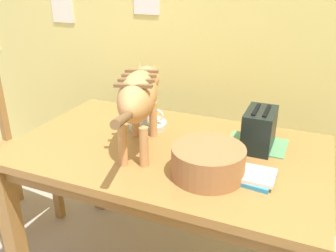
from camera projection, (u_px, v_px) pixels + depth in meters
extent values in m
cube|color=#E5D575|center=(196.00, 5.00, 1.97)|extent=(4.69, 0.10, 2.50)
cube|color=white|center=(62.00, 9.00, 2.25)|extent=(0.16, 0.01, 0.16)
cube|color=white|center=(146.00, 0.00, 2.01)|extent=(0.16, 0.01, 0.16)
cube|color=olive|center=(168.00, 151.00, 1.57)|extent=(1.34, 0.81, 0.03)
cube|color=olive|center=(168.00, 161.00, 1.59)|extent=(1.26, 0.73, 0.07)
cube|color=olive|center=(13.00, 230.00, 1.64)|extent=(0.07, 0.07, 0.69)
cube|color=olive|center=(99.00, 160.00, 2.24)|extent=(0.07, 0.07, 0.69)
cube|color=olive|center=(309.00, 207.00, 1.80)|extent=(0.07, 0.07, 0.69)
ellipsoid|color=tan|center=(138.00, 96.00, 1.45)|extent=(0.26, 0.42, 0.18)
cube|color=brown|center=(133.00, 86.00, 1.33)|extent=(0.14, 0.06, 0.01)
cube|color=brown|center=(136.00, 80.00, 1.40)|extent=(0.14, 0.06, 0.01)
cube|color=brown|center=(139.00, 76.00, 1.46)|extent=(0.14, 0.06, 0.01)
cube|color=brown|center=(142.00, 71.00, 1.52)|extent=(0.14, 0.06, 0.01)
cylinder|color=tan|center=(135.00, 119.00, 1.65)|extent=(0.04, 0.04, 0.16)
cylinder|color=tan|center=(153.00, 119.00, 1.64)|extent=(0.04, 0.04, 0.16)
cylinder|color=tan|center=(123.00, 146.00, 1.39)|extent=(0.04, 0.04, 0.16)
cylinder|color=tan|center=(144.00, 147.00, 1.39)|extent=(0.04, 0.04, 0.16)
sphere|color=tan|center=(147.00, 79.00, 1.67)|extent=(0.12, 0.12, 0.12)
cone|color=tan|center=(139.00, 68.00, 1.65)|extent=(0.04, 0.04, 0.05)
cone|color=tan|center=(154.00, 68.00, 1.65)|extent=(0.04, 0.04, 0.05)
cylinder|color=brown|center=(123.00, 119.00, 1.17)|extent=(0.10, 0.22, 0.08)
cylinder|color=#B0BCAB|center=(148.00, 124.00, 1.76)|extent=(0.19, 0.19, 0.03)
cylinder|color=silver|center=(148.00, 114.00, 1.74)|extent=(0.09, 0.09, 0.08)
torus|color=silver|center=(158.00, 115.00, 1.72)|extent=(0.06, 0.01, 0.06)
cube|color=#589862|center=(257.00, 144.00, 1.59)|extent=(0.26, 0.20, 0.01)
cube|color=#2F86C2|center=(250.00, 178.00, 1.32)|extent=(0.18, 0.15, 0.02)
cube|color=beige|center=(252.00, 174.00, 1.31)|extent=(0.17, 0.13, 0.01)
cylinder|color=#9B643B|center=(208.00, 162.00, 1.33)|extent=(0.27, 0.27, 0.12)
cylinder|color=#452D1A|center=(208.00, 160.00, 1.33)|extent=(0.22, 0.22, 0.10)
cube|color=black|center=(259.00, 129.00, 1.53)|extent=(0.12, 0.20, 0.17)
cube|color=black|center=(256.00, 109.00, 1.50)|extent=(0.02, 0.14, 0.01)
cube|color=black|center=(267.00, 111.00, 1.49)|extent=(0.02, 0.14, 0.01)
cube|color=olive|center=(3.00, 162.00, 2.03)|extent=(0.46, 0.46, 0.04)
cube|color=olive|center=(0.00, 103.00, 2.16)|extent=(0.04, 0.04, 0.48)
cube|color=olive|center=(57.00, 189.00, 2.19)|extent=(0.04, 0.04, 0.41)
cube|color=olive|center=(5.00, 224.00, 1.89)|extent=(0.04, 0.04, 0.41)
cube|color=olive|center=(14.00, 173.00, 2.36)|extent=(0.04, 0.04, 0.41)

